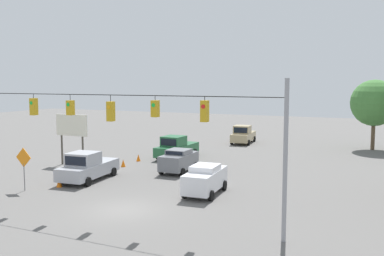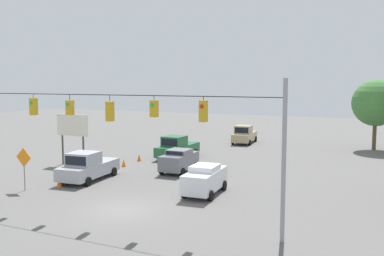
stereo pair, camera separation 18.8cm
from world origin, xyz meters
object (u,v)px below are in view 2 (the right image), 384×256
object	(u,v)px
traffic_cone_third	(104,169)
pickup_truck_green_withflow_far	(177,148)
traffic_cone_fourth	(124,163)
pickup_truck_silver_parked_shoulder	(88,167)
overhead_signal_span	(111,128)
sedan_grey_withflow_mid	(179,160)
work_zone_sign	(24,161)
traffic_cone_nearest	(59,182)
roadside_billboard	(72,129)
sedan_white_crossing_near	(205,179)
traffic_cone_second	(84,175)
traffic_cone_fifth	(139,158)
pickup_truck_tan_withflow_deep	(244,135)
tree_horizon_left	(376,103)

from	to	relation	value
traffic_cone_third	pickup_truck_green_withflow_far	bearing A→B (deg)	-104.39
traffic_cone_third	traffic_cone_fourth	xyz separation A→B (m)	(0.01, -2.68, 0.00)
pickup_truck_silver_parked_shoulder	traffic_cone_third	distance (m)	2.72
overhead_signal_span	pickup_truck_green_withflow_far	world-z (taller)	overhead_signal_span
sedan_grey_withflow_mid	pickup_truck_silver_parked_shoulder	bearing A→B (deg)	47.71
work_zone_sign	traffic_cone_nearest	bearing A→B (deg)	-128.70
overhead_signal_span	roadside_billboard	world-z (taller)	overhead_signal_span
sedan_white_crossing_near	traffic_cone_nearest	world-z (taller)	sedan_white_crossing_near
traffic_cone_second	traffic_cone_fourth	bearing A→B (deg)	-89.45
pickup_truck_silver_parked_shoulder	traffic_cone_fifth	bearing A→B (deg)	-85.22
pickup_truck_silver_parked_shoulder	roadside_billboard	distance (m)	6.56
sedan_grey_withflow_mid	traffic_cone_third	distance (m)	5.91
traffic_cone_third	traffic_cone_second	bearing A→B (deg)	90.86
overhead_signal_span	work_zone_sign	world-z (taller)	overhead_signal_span
traffic_cone_second	traffic_cone_fifth	bearing A→B (deg)	-88.17
pickup_truck_green_withflow_far	traffic_cone_fourth	bearing A→B (deg)	69.17
traffic_cone_fifth	pickup_truck_tan_withflow_deep	bearing A→B (deg)	-108.63
sedan_white_crossing_near	sedan_grey_withflow_mid	world-z (taller)	sedan_white_crossing_near
sedan_white_crossing_near	pickup_truck_tan_withflow_deep	bearing A→B (deg)	-77.91
traffic_cone_third	roadside_billboard	xyz separation A→B (m)	(4.30, -1.40, 2.80)
traffic_cone_fourth	pickup_truck_tan_withflow_deep	bearing A→B (deg)	-105.28
sedan_grey_withflow_mid	traffic_cone_nearest	bearing A→B (deg)	55.60
traffic_cone_fifth	sedan_white_crossing_near	bearing A→B (deg)	141.19
roadside_billboard	pickup_truck_tan_withflow_deep	bearing A→B (deg)	-115.70
sedan_grey_withflow_mid	pickup_truck_tan_withflow_deep	distance (m)	17.66
overhead_signal_span	tree_horizon_left	size ratio (longest dim) A/B	2.52
sedan_grey_withflow_mid	traffic_cone_fifth	distance (m)	6.14
traffic_cone_nearest	traffic_cone_second	xyz separation A→B (m)	(-0.06, -2.48, 0.00)
traffic_cone_third	tree_horizon_left	distance (m)	28.85
pickup_truck_tan_withflow_deep	traffic_cone_fourth	xyz separation A→B (m)	(4.82, 17.64, -0.66)
overhead_signal_span	pickup_truck_green_withflow_far	size ratio (longest dim) A/B	3.41
traffic_cone_nearest	work_zone_sign	bearing A→B (deg)	51.30
traffic_cone_fourth	traffic_cone_second	bearing A→B (deg)	90.55
pickup_truck_silver_parked_shoulder	sedan_white_crossing_near	bearing A→B (deg)	-179.81
overhead_signal_span	sedan_white_crossing_near	world-z (taller)	overhead_signal_span
pickup_truck_silver_parked_shoulder	roadside_billboard	bearing A→B (deg)	-40.01
sedan_white_crossing_near	traffic_cone_third	xyz separation A→B (m)	(9.71, -2.56, -0.66)
sedan_white_crossing_near	roadside_billboard	world-z (taller)	roadside_billboard
overhead_signal_span	pickup_truck_silver_parked_shoulder	size ratio (longest dim) A/B	3.35
traffic_cone_fourth	roadside_billboard	size ratio (longest dim) A/B	0.14
pickup_truck_green_withflow_far	traffic_cone_third	size ratio (longest dim) A/B	8.71
pickup_truck_silver_parked_shoulder	traffic_cone_third	world-z (taller)	pickup_truck_silver_parked_shoulder
sedan_grey_withflow_mid	overhead_signal_span	bearing A→B (deg)	98.51
pickup_truck_silver_parked_shoulder	tree_horizon_left	bearing A→B (deg)	-127.20
traffic_cone_nearest	traffic_cone_third	world-z (taller)	same
pickup_truck_silver_parked_shoulder	traffic_cone_nearest	xyz separation A→B (m)	(0.47, 2.42, -0.66)
traffic_cone_second	traffic_cone_fourth	world-z (taller)	same
tree_horizon_left	traffic_cone_nearest	bearing A→B (deg)	54.72
pickup_truck_tan_withflow_deep	tree_horizon_left	xyz separation A→B (m)	(-13.91, -1.14, 3.95)
traffic_cone_third	tree_horizon_left	xyz separation A→B (m)	(-18.72, -21.46, 4.62)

